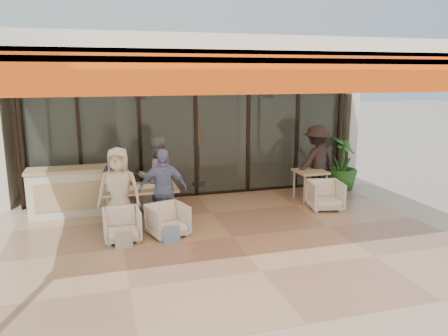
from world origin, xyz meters
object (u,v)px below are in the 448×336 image
object	(u,v)px
chair_far_left	(117,195)
chair_far_right	(154,194)
diner_periwinkle	(163,189)
potted_palm	(343,164)
side_chair	(325,194)
side_table	(310,175)
diner_navy	(117,182)
dining_table	(139,190)
standing_woman	(316,161)
diner_cream	(119,190)
host_counter	(73,191)
diner_grey	(157,176)
chair_near_right	(168,219)
chair_near_left	(122,223)

from	to	relation	value
chair_far_left	chair_far_right	world-z (taller)	chair_far_left
diner_periwinkle	potted_palm	xyz separation A→B (m)	(4.95, 1.57, -0.10)
chair_far_right	side_chair	distance (m)	3.87
side_table	side_chair	xyz separation A→B (m)	(0.00, -0.75, -0.27)
chair_far_left	diner_navy	bearing A→B (deg)	107.13
dining_table	standing_woman	world-z (taller)	standing_woman
chair_far_left	diner_periwinkle	bearing A→B (deg)	138.10
diner_cream	potted_palm	size ratio (longest dim) A/B	1.19
diner_cream	chair_far_left	bearing A→B (deg)	104.50
chair_far_right	host_counter	bearing A→B (deg)	19.82
side_chair	potted_palm	world-z (taller)	potted_palm
standing_woman	diner_cream	bearing A→B (deg)	-3.62
diner_grey	potted_palm	xyz separation A→B (m)	(4.95, 0.67, -0.16)
standing_woman	chair_far_left	bearing A→B (deg)	-20.06
dining_table	potted_palm	xyz separation A→B (m)	(5.38, 1.12, 0.01)
host_counter	potted_palm	bearing A→B (deg)	1.95
diner_grey	side_table	bearing A→B (deg)	164.15
side_chair	dining_table	bearing A→B (deg)	-173.88
dining_table	chair_far_left	distance (m)	1.08
diner_grey	standing_woman	xyz separation A→B (m)	(3.96, 0.27, 0.03)
host_counter	diner_periwinkle	bearing A→B (deg)	-37.62
chair_near_right	diner_grey	xyz separation A→B (m)	(0.00, 1.40, 0.52)
dining_table	diner_navy	world-z (taller)	diner_navy
diner_grey	side_table	distance (m)	3.67
diner_navy	diner_grey	bearing A→B (deg)	160.75
diner_cream	potted_palm	bearing A→B (deg)	29.72
diner_navy	diner_grey	distance (m)	0.84
host_counter	chair_near_right	xyz separation A→B (m)	(1.75, -1.85, -0.19)
chair_near_right	diner_periwinkle	world-z (taller)	diner_periwinkle
host_counter	chair_far_left	world-z (taller)	host_counter
chair_far_left	potted_palm	size ratio (longest dim) A/B	0.51
diner_periwinkle	potted_palm	size ratio (longest dim) A/B	1.14
host_counter	side_table	size ratio (longest dim) A/B	2.48
host_counter	chair_near_left	world-z (taller)	host_counter
host_counter	diner_periwinkle	size ratio (longest dim) A/B	1.16
chair_far_left	diner_periwinkle	world-z (taller)	diner_periwinkle
diner_periwinkle	side_table	size ratio (longest dim) A/B	2.14
standing_woman	chair_near_left	bearing A→B (deg)	1.86
chair_near_left	diner_grey	bearing A→B (deg)	57.34
dining_table	chair_far_left	bearing A→B (deg)	113.56
chair_far_right	diner_cream	distance (m)	1.71
diner_cream	diner_periwinkle	xyz separation A→B (m)	(0.84, 0.00, -0.04)
dining_table	side_table	distance (m)	4.12
diner_navy	diner_cream	world-z (taller)	diner_cream
chair_near_right	diner_cream	xyz separation A→B (m)	(-0.84, 0.50, 0.49)
host_counter	chair_near_left	distance (m)	2.07
side_chair	standing_woman	distance (m)	1.19
dining_table	host_counter	bearing A→B (deg)	145.98
host_counter	diner_cream	xyz separation A→B (m)	(0.91, -1.35, 0.30)
diner_navy	diner_periwinkle	distance (m)	1.23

